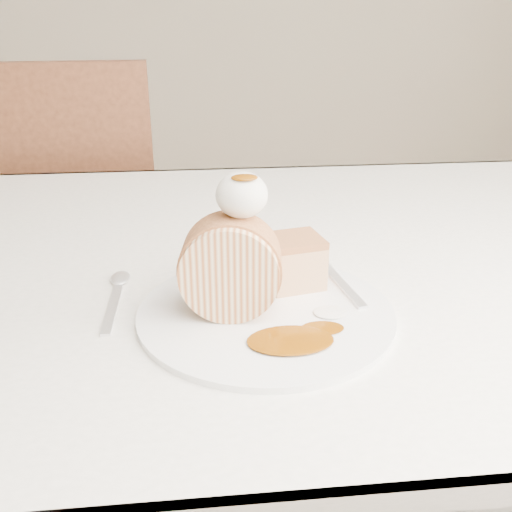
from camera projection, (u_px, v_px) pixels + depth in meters
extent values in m
cube|color=white|center=(258.00, 262.00, 0.82)|extent=(1.40, 0.90, 0.04)
cube|color=white|center=(237.00, 230.00, 1.27)|extent=(1.40, 0.01, 0.28)
cylinder|color=brown|center=(499.00, 331.00, 1.36)|extent=(0.06, 0.06, 0.71)
cube|color=brown|center=(78.00, 246.00, 1.56)|extent=(0.48, 0.48, 0.04)
cube|color=brown|center=(51.00, 174.00, 1.27)|extent=(0.46, 0.07, 0.48)
cylinder|color=brown|center=(157.00, 289.00, 1.86)|extent=(0.04, 0.04, 0.44)
cylinder|color=brown|center=(32.00, 297.00, 1.81)|extent=(0.04, 0.04, 0.44)
cylinder|color=brown|center=(155.00, 355.00, 1.51)|extent=(0.04, 0.04, 0.44)
cylinder|color=brown|center=(1.00, 368.00, 1.45)|extent=(0.04, 0.04, 0.44)
cylinder|color=white|center=(266.00, 313.00, 0.64)|extent=(0.34, 0.34, 0.01)
cylinder|color=beige|center=(230.00, 268.00, 0.61)|extent=(0.11, 0.07, 0.11)
cube|color=#BB7846|center=(294.00, 264.00, 0.68)|extent=(0.07, 0.07, 0.05)
ellipsoid|color=silver|center=(242.00, 195.00, 0.59)|extent=(0.06, 0.06, 0.05)
ellipsoid|color=#6D3704|center=(244.00, 172.00, 0.57)|extent=(0.03, 0.02, 0.01)
cube|color=silver|center=(342.00, 284.00, 0.69)|extent=(0.05, 0.17, 0.00)
cube|color=silver|center=(113.00, 308.00, 0.65)|extent=(0.02, 0.14, 0.00)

